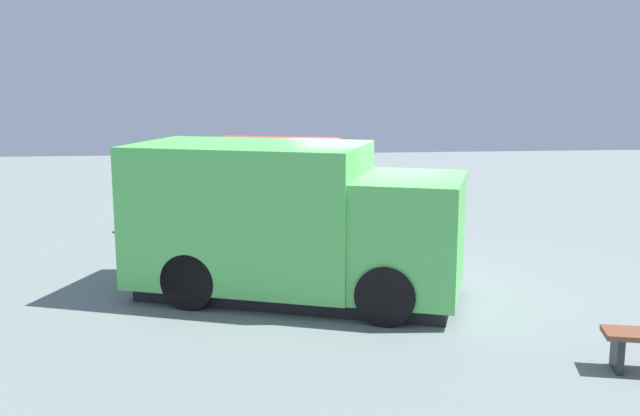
{
  "coord_description": "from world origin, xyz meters",
  "views": [
    {
      "loc": [
        -11.0,
        2.04,
        3.23
      ],
      "look_at": [
        0.98,
        0.76,
        1.04
      ],
      "focal_mm": 40.31,
      "sensor_mm": 36.0,
      "label": 1
    }
  ],
  "objects_px": {
    "planter_flowering_near": "(135,218)",
    "planter_flowering_far": "(392,224)",
    "person_customer": "(163,226)",
    "food_truck": "(290,225)"
  },
  "relations": [
    {
      "from": "food_truck",
      "to": "planter_flowering_far",
      "type": "height_order",
      "value": "food_truck"
    },
    {
      "from": "person_customer",
      "to": "planter_flowering_far",
      "type": "height_order",
      "value": "person_customer"
    },
    {
      "from": "planter_flowering_far",
      "to": "planter_flowering_near",
      "type": "bearing_deg",
      "value": 76.9
    },
    {
      "from": "food_truck",
      "to": "person_customer",
      "type": "bearing_deg",
      "value": 31.48
    },
    {
      "from": "planter_flowering_near",
      "to": "planter_flowering_far",
      "type": "distance_m",
      "value": 5.44
    },
    {
      "from": "food_truck",
      "to": "planter_flowering_far",
      "type": "distance_m",
      "value": 4.43
    },
    {
      "from": "person_customer",
      "to": "planter_flowering_far",
      "type": "xyz_separation_m",
      "value": [
        0.0,
        -4.58,
        -0.04
      ]
    },
    {
      "from": "food_truck",
      "to": "planter_flowering_far",
      "type": "relative_size",
      "value": 8.56
    },
    {
      "from": "food_truck",
      "to": "person_customer",
      "type": "relative_size",
      "value": 5.88
    },
    {
      "from": "food_truck",
      "to": "planter_flowering_far",
      "type": "xyz_separation_m",
      "value": [
        3.7,
        -2.32,
        -0.78
      ]
    }
  ]
}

